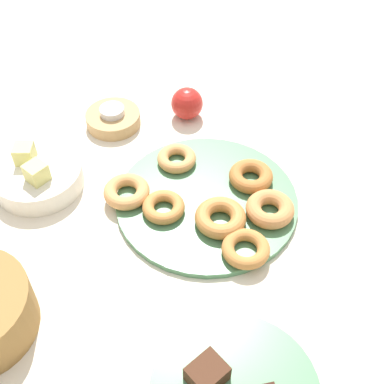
{
  "coord_description": "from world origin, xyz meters",
  "views": [
    {
      "loc": [
        -0.59,
        0.26,
        0.73
      ],
      "look_at": [
        0.0,
        0.03,
        0.04
      ],
      "focal_mm": 48.02,
      "sensor_mm": 36.0,
      "label": 1
    }
  ],
  "objects_px": {
    "donut_0": "(177,159)",
    "donut_6": "(127,192)",
    "donut_5": "(270,209)",
    "apple": "(187,103)",
    "candle_holder": "(113,119)",
    "donut_2": "(164,209)",
    "donut_plate": "(207,201)",
    "fruit_bowl": "(38,177)",
    "donut_4": "(246,249)",
    "melon_chunk_right": "(24,154)",
    "donut_3": "(220,218)",
    "tealight": "(112,111)",
    "brownie_far": "(207,374)",
    "donut_1": "(251,176)",
    "melon_chunk_left": "(36,173)"
  },
  "relations": [
    {
      "from": "donut_3",
      "to": "candle_holder",
      "type": "distance_m",
      "value": 0.37
    },
    {
      "from": "brownie_far",
      "to": "melon_chunk_right",
      "type": "height_order",
      "value": "melon_chunk_right"
    },
    {
      "from": "donut_1",
      "to": "melon_chunk_left",
      "type": "xyz_separation_m",
      "value": [
        0.12,
        0.38,
        0.04
      ]
    },
    {
      "from": "donut_5",
      "to": "fruit_bowl",
      "type": "distance_m",
      "value": 0.45
    },
    {
      "from": "fruit_bowl",
      "to": "donut_0",
      "type": "bearing_deg",
      "value": -100.63
    },
    {
      "from": "donut_5",
      "to": "donut_0",
      "type": "bearing_deg",
      "value": 30.47
    },
    {
      "from": "donut_0",
      "to": "donut_6",
      "type": "bearing_deg",
      "value": 113.62
    },
    {
      "from": "donut_1",
      "to": "donut_3",
      "type": "height_order",
      "value": "donut_3"
    },
    {
      "from": "donut_6",
      "to": "melon_chunk_right",
      "type": "distance_m",
      "value": 0.21
    },
    {
      "from": "donut_0",
      "to": "donut_4",
      "type": "bearing_deg",
      "value": -172.46
    },
    {
      "from": "donut_0",
      "to": "donut_5",
      "type": "xyz_separation_m",
      "value": [
        -0.19,
        -0.11,
        0.0
      ]
    },
    {
      "from": "candle_holder",
      "to": "donut_0",
      "type": "bearing_deg",
      "value": -154.79
    },
    {
      "from": "donut_3",
      "to": "apple",
      "type": "relative_size",
      "value": 1.32
    },
    {
      "from": "donut_0",
      "to": "apple",
      "type": "relative_size",
      "value": 1.1
    },
    {
      "from": "donut_4",
      "to": "tealight",
      "type": "relative_size",
      "value": 1.56
    },
    {
      "from": "donut_6",
      "to": "apple",
      "type": "relative_size",
      "value": 1.23
    },
    {
      "from": "fruit_bowl",
      "to": "donut_4",
      "type": "bearing_deg",
      "value": -135.21
    },
    {
      "from": "donut_0",
      "to": "candle_holder",
      "type": "distance_m",
      "value": 0.2
    },
    {
      "from": "donut_2",
      "to": "donut_6",
      "type": "height_order",
      "value": "donut_6"
    },
    {
      "from": "fruit_bowl",
      "to": "melon_chunk_right",
      "type": "height_order",
      "value": "melon_chunk_right"
    },
    {
      "from": "fruit_bowl",
      "to": "donut_3",
      "type": "bearing_deg",
      "value": -128.34
    },
    {
      "from": "donut_0",
      "to": "donut_2",
      "type": "bearing_deg",
      "value": 150.27
    },
    {
      "from": "candle_holder",
      "to": "tealight",
      "type": "distance_m",
      "value": 0.02
    },
    {
      "from": "tealight",
      "to": "melon_chunk_right",
      "type": "bearing_deg",
      "value": 116.47
    },
    {
      "from": "donut_2",
      "to": "donut_3",
      "type": "xyz_separation_m",
      "value": [
        -0.06,
        -0.09,
        0.0
      ]
    },
    {
      "from": "fruit_bowl",
      "to": "apple",
      "type": "distance_m",
      "value": 0.36
    },
    {
      "from": "donut_0",
      "to": "donut_3",
      "type": "bearing_deg",
      "value": -173.96
    },
    {
      "from": "donut_0",
      "to": "brownie_far",
      "type": "bearing_deg",
      "value": 165.46
    },
    {
      "from": "tealight",
      "to": "fruit_bowl",
      "type": "relative_size",
      "value": 0.31
    },
    {
      "from": "donut_2",
      "to": "donut_6",
      "type": "bearing_deg",
      "value": 39.08
    },
    {
      "from": "donut_plate",
      "to": "brownie_far",
      "type": "xyz_separation_m",
      "value": [
        -0.32,
        0.13,
        0.03
      ]
    },
    {
      "from": "donut_4",
      "to": "candle_holder",
      "type": "relative_size",
      "value": 0.7
    },
    {
      "from": "donut_4",
      "to": "fruit_bowl",
      "type": "height_order",
      "value": "fruit_bowl"
    },
    {
      "from": "donut_6",
      "to": "brownie_far",
      "type": "bearing_deg",
      "value": -179.05
    },
    {
      "from": "donut_plate",
      "to": "fruit_bowl",
      "type": "xyz_separation_m",
      "value": [
        0.16,
        0.29,
        0.02
      ]
    },
    {
      "from": "donut_0",
      "to": "melon_chunk_right",
      "type": "bearing_deg",
      "value": 74.04
    },
    {
      "from": "donut_3",
      "to": "donut_5",
      "type": "distance_m",
      "value": 0.09
    },
    {
      "from": "candle_holder",
      "to": "brownie_far",
      "type": "bearing_deg",
      "value": 177.28
    },
    {
      "from": "donut_2",
      "to": "donut_0",
      "type": "bearing_deg",
      "value": -29.73
    },
    {
      "from": "tealight",
      "to": "melon_chunk_left",
      "type": "xyz_separation_m",
      "value": [
        -0.16,
        0.18,
        0.03
      ]
    },
    {
      "from": "donut_5",
      "to": "apple",
      "type": "xyz_separation_m",
      "value": [
        0.33,
        0.03,
        0.01
      ]
    },
    {
      "from": "donut_2",
      "to": "donut_5",
      "type": "height_order",
      "value": "donut_5"
    },
    {
      "from": "donut_plate",
      "to": "fruit_bowl",
      "type": "bearing_deg",
      "value": 60.42
    },
    {
      "from": "donut_5",
      "to": "apple",
      "type": "relative_size",
      "value": 1.26
    },
    {
      "from": "donut_4",
      "to": "brownie_far",
      "type": "distance_m",
      "value": 0.23
    },
    {
      "from": "donut_1",
      "to": "apple",
      "type": "distance_m",
      "value": 0.25
    },
    {
      "from": "tealight",
      "to": "donut_2",
      "type": "bearing_deg",
      "value": -176.69
    },
    {
      "from": "donut_2",
      "to": "apple",
      "type": "bearing_deg",
      "value": -28.79
    },
    {
      "from": "donut_4",
      "to": "donut_5",
      "type": "xyz_separation_m",
      "value": [
        0.06,
        -0.08,
        0.0
      ]
    },
    {
      "from": "donut_2",
      "to": "tealight",
      "type": "bearing_deg",
      "value": 3.31
    }
  ]
}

